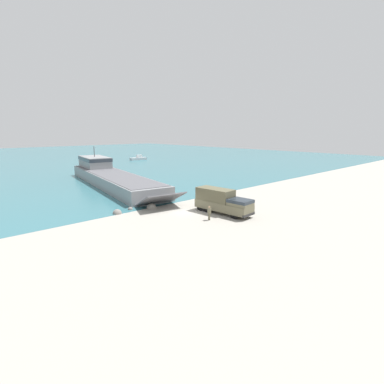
% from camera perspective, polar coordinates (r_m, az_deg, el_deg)
% --- Properties ---
extents(ground_plane, '(240.00, 240.00, 0.00)m').
position_cam_1_polar(ground_plane, '(40.54, -1.56, -3.83)').
color(ground_plane, '#9E998E').
extents(water_surface, '(240.00, 180.00, 0.01)m').
position_cam_1_polar(water_surface, '(127.51, -30.79, 5.17)').
color(water_surface, '#336B75').
rests_on(water_surface, ground_plane).
extents(landing_craft, '(13.51, 42.41, 7.20)m').
position_cam_1_polar(landing_craft, '(64.18, -15.51, 3.09)').
color(landing_craft, gray).
rests_on(landing_craft, ground_plane).
extents(military_truck, '(2.99, 8.34, 3.20)m').
position_cam_1_polar(military_truck, '(39.80, 5.77, -1.76)').
color(military_truck, '#6B664C').
rests_on(military_truck, ground_plane).
extents(soldier_on_ramp, '(0.28, 0.46, 1.79)m').
position_cam_1_polar(soldier_on_ramp, '(36.74, 3.31, -3.81)').
color(soldier_on_ramp, '#6B664C').
rests_on(soldier_on_ramp, ground_plane).
extents(moored_boat_b, '(6.32, 2.35, 1.82)m').
position_cam_1_polar(moored_boat_b, '(113.98, -10.17, 6.35)').
color(moored_boat_b, '#B7BABF').
rests_on(moored_boat_b, ground_plane).
extents(mooring_bollard, '(0.35, 0.35, 0.75)m').
position_cam_1_polar(mooring_bollard, '(49.61, 3.22, -0.48)').
color(mooring_bollard, '#333338').
rests_on(mooring_bollard, ground_plane).
extents(shoreline_rock_a, '(0.72, 0.72, 0.72)m').
position_cam_1_polar(shoreline_rock_a, '(42.68, -11.66, -3.28)').
color(shoreline_rock_a, gray).
rests_on(shoreline_rock_a, ground_plane).
extents(shoreline_rock_b, '(1.20, 1.20, 1.20)m').
position_cam_1_polar(shoreline_rock_b, '(40.97, -14.05, -4.02)').
color(shoreline_rock_b, gray).
rests_on(shoreline_rock_b, ground_plane).
extents(shoreline_rock_c, '(0.57, 0.57, 0.57)m').
position_cam_1_polar(shoreline_rock_c, '(41.37, -13.87, -3.86)').
color(shoreline_rock_c, gray).
rests_on(shoreline_rock_c, ground_plane).
extents(shoreline_rock_d, '(1.39, 1.39, 1.39)m').
position_cam_1_polar(shoreline_rock_d, '(42.84, -7.72, -3.08)').
color(shoreline_rock_d, gray).
rests_on(shoreline_rock_d, ground_plane).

